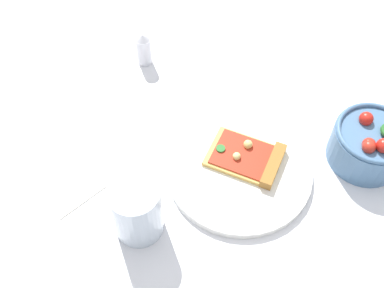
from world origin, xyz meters
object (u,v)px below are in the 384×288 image
object	(u,v)px
plate	(239,171)
soda_glass	(137,212)
salad_bowl	(369,144)
pizza_slice_main	(250,158)
pepper_shaker	(144,49)
paper_napkin	(74,174)

from	to	relation	value
plate	soda_glass	bearing A→B (deg)	178.36
salad_bowl	soda_glass	world-z (taller)	soda_glass
pizza_slice_main	soda_glass	size ratio (longest dim) A/B	1.40
pepper_shaker	paper_napkin	bearing A→B (deg)	-144.50
soda_glass	paper_napkin	distance (m)	0.16
salad_bowl	paper_napkin	size ratio (longest dim) A/B	0.99
soda_glass	pepper_shaker	world-z (taller)	soda_glass
plate	pepper_shaker	xyz separation A→B (m)	(-0.00, 0.33, 0.03)
paper_napkin	pepper_shaker	bearing A→B (deg)	35.50
plate	salad_bowl	xyz separation A→B (m)	(0.20, -0.09, 0.03)
salad_bowl	plate	bearing A→B (deg)	155.30
soda_glass	paper_napkin	bearing A→B (deg)	107.41
plate	pepper_shaker	world-z (taller)	pepper_shaker
salad_bowl	pepper_shaker	size ratio (longest dim) A/B	1.79
plate	pepper_shaker	distance (m)	0.33
pizza_slice_main	salad_bowl	bearing A→B (deg)	-28.66
soda_glass	plate	bearing A→B (deg)	-1.64
pizza_slice_main	salad_bowl	world-z (taller)	salad_bowl
paper_napkin	salad_bowl	bearing A→B (deg)	-29.12
paper_napkin	pepper_shaker	size ratio (longest dim) A/B	1.82
plate	paper_napkin	distance (m)	0.29
paper_napkin	pepper_shaker	xyz separation A→B (m)	(0.24, 0.17, 0.03)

